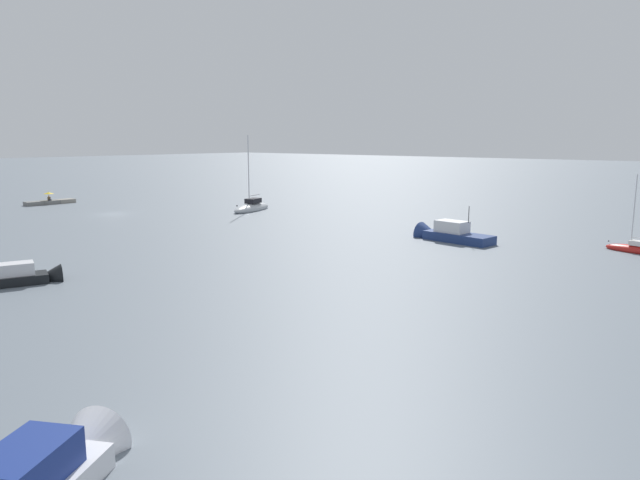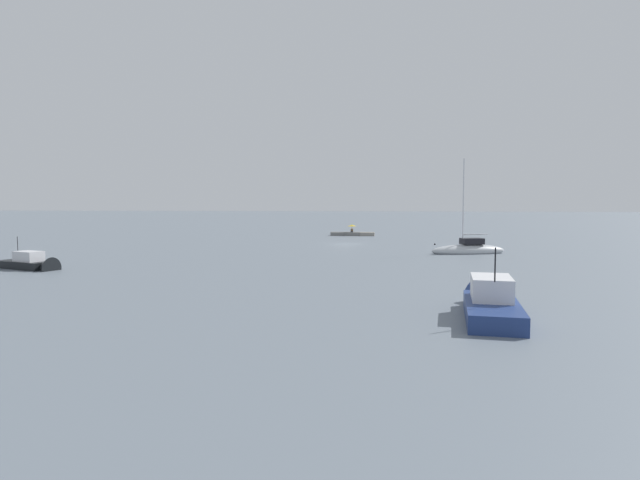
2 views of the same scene
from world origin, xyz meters
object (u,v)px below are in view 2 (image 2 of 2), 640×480
object	(u,v)px
umbrella_open_yellow	(352,225)
sailboat_grey_mid	(468,250)
motorboat_navy_mid	(490,305)
person_seated_brown_left	(352,231)
motorboat_black_far	(32,265)

from	to	relation	value
umbrella_open_yellow	sailboat_grey_mid	distance (m)	33.00
umbrella_open_yellow	sailboat_grey_mid	world-z (taller)	sailboat_grey_mid
sailboat_grey_mid	motorboat_navy_mid	xyz separation A→B (m)	(3.72, 32.35, 0.06)
person_seated_brown_left	sailboat_grey_mid	distance (m)	32.90
motorboat_navy_mid	motorboat_black_far	xyz separation A→B (m)	(34.92, -13.70, -0.11)
person_seated_brown_left	motorboat_navy_mid	bearing A→B (deg)	101.74
umbrella_open_yellow	motorboat_navy_mid	size ratio (longest dim) A/B	0.18
person_seated_brown_left	umbrella_open_yellow	size ratio (longest dim) A/B	0.50
motorboat_navy_mid	person_seated_brown_left	bearing A→B (deg)	106.52
person_seated_brown_left	sailboat_grey_mid	xyz separation A→B (m)	(-14.75, 29.41, -0.44)
motorboat_black_far	sailboat_grey_mid	bearing A→B (deg)	134.99
person_seated_brown_left	motorboat_navy_mid	xyz separation A→B (m)	(-11.03, 61.76, -0.37)
sailboat_grey_mid	motorboat_black_far	bearing A→B (deg)	98.56
umbrella_open_yellow	motorboat_black_far	bearing A→B (deg)	63.60
sailboat_grey_mid	umbrella_open_yellow	bearing A→B (deg)	9.35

